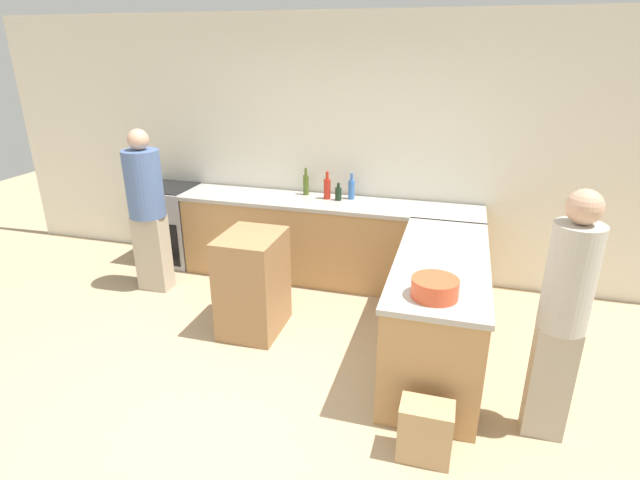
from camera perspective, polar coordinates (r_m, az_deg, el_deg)
ground_plane at (r=3.75m, az=-8.36°, el=-18.23°), size 14.00×14.00×0.00m
wall_back at (r=5.35m, az=1.84°, el=10.29°), size 8.00×0.06×2.70m
counter_back at (r=5.30m, az=0.85°, el=-0.05°), size 3.13×0.62×0.88m
counter_peninsula at (r=4.06m, az=13.28°, el=-7.74°), size 0.69×1.83×0.88m
range_oven at (r=6.04m, az=-16.73°, el=1.78°), size 0.64×0.60×0.89m
island_table at (r=4.39m, az=-7.69°, el=-4.93°), size 0.49×0.60×0.90m
mixing_bowl at (r=3.25m, az=12.98°, el=-5.36°), size 0.30×0.30×0.13m
olive_oil_bottle at (r=5.35m, az=-1.62°, el=6.39°), size 0.06×0.06×0.29m
hot_sauce_bottle at (r=5.20m, az=0.82°, el=5.96°), size 0.07×0.07×0.29m
water_bottle_blue at (r=5.21m, az=3.62°, el=5.86°), size 0.07×0.07×0.27m
wine_bottle_dark at (r=5.16m, az=2.11°, el=5.35°), size 0.07×0.07×0.18m
person_by_range at (r=5.22m, az=-19.18°, el=3.63°), size 0.35×0.35×1.65m
person_at_peninsula at (r=3.32m, az=26.10°, el=-7.17°), size 0.28×0.28×1.65m
paper_bag at (r=3.30m, az=11.93°, el=-20.62°), size 0.32×0.21×0.38m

